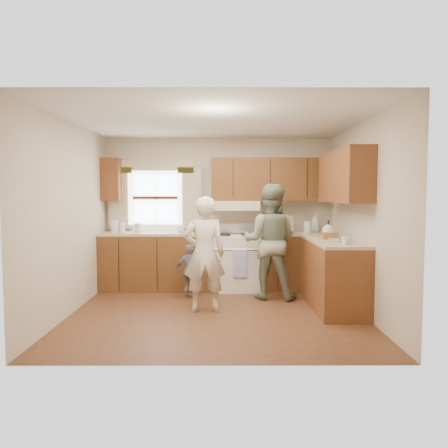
{
  "coord_description": "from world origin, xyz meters",
  "views": [
    {
      "loc": [
        0.09,
        -5.64,
        1.57
      ],
      "look_at": [
        0.1,
        0.4,
        1.15
      ],
      "focal_mm": 35.0,
      "sensor_mm": 36.0,
      "label": 1
    }
  ],
  "objects_px": {
    "woman_right": "(270,241)",
    "child": "(191,271)",
    "stove": "(236,261)",
    "woman_left": "(204,254)"
  },
  "relations": [
    {
      "from": "child",
      "to": "stove",
      "type": "bearing_deg",
      "value": -139.99
    },
    {
      "from": "stove",
      "to": "woman_right",
      "type": "distance_m",
      "value": 0.86
    },
    {
      "from": "woman_left",
      "to": "woman_right",
      "type": "bearing_deg",
      "value": -147.83
    },
    {
      "from": "woman_left",
      "to": "child",
      "type": "distance_m",
      "value": 0.84
    },
    {
      "from": "stove",
      "to": "woman_right",
      "type": "height_order",
      "value": "woman_right"
    },
    {
      "from": "woman_right",
      "to": "child",
      "type": "relative_size",
      "value": 2.1
    },
    {
      "from": "stove",
      "to": "woman_right",
      "type": "bearing_deg",
      "value": -50.57
    },
    {
      "from": "woman_left",
      "to": "woman_right",
      "type": "distance_m",
      "value": 1.19
    },
    {
      "from": "child",
      "to": "woman_left",
      "type": "bearing_deg",
      "value": 108.47
    },
    {
      "from": "woman_right",
      "to": "child",
      "type": "distance_m",
      "value": 1.27
    }
  ]
}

